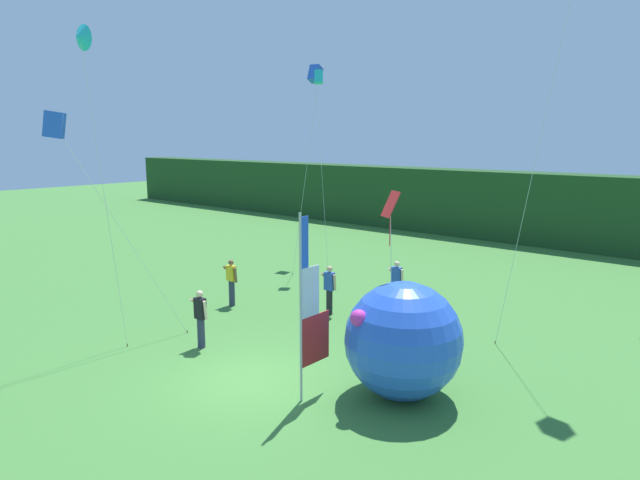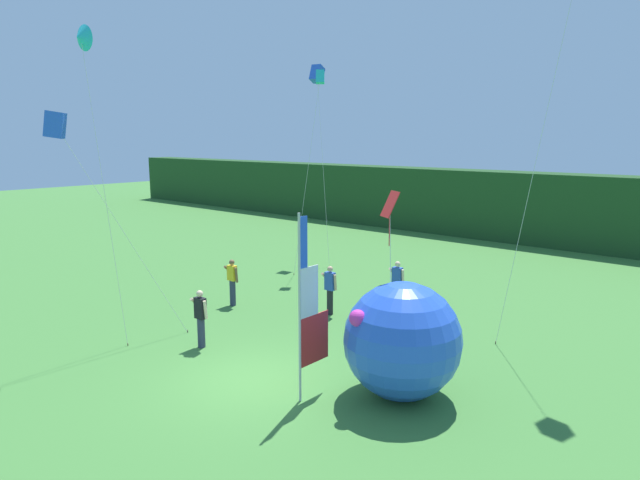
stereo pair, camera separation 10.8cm
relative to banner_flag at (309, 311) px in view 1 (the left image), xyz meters
The scene contains 13 objects.
ground_plane 2.78m from the banner_flag, behind, with size 120.00×120.00×0.00m, color #3D7533.
distant_treeline 23.31m from the banner_flag, 94.33° to the left, with size 80.00×2.40×4.10m, color #1E421E.
banner_flag is the anchor object (origin of this frame).
person_near_banner 8.01m from the banner_flag, 152.87° to the left, with size 0.55×0.48×1.73m.
person_mid_field 4.70m from the banner_flag, behind, with size 0.55×0.48×1.73m.
person_far_left 7.71m from the banner_flag, 107.48° to the left, with size 0.55×0.48×1.74m.
person_far_right 6.45m from the banner_flag, 125.46° to the left, with size 0.55×0.48×1.73m.
inflatable_balloon 2.33m from the banner_flag, 42.26° to the left, with size 2.79×2.79×2.79m.
kite_blue_box_0 8.61m from the banner_flag, 162.04° to the right, with size 1.60×3.46×6.82m.
kite_blue_box_1 17.72m from the banner_flag, 130.63° to the left, with size 2.67×2.20×9.66m.
kite_cyan_delta_2 10.18m from the banner_flag, behind, with size 1.71×0.37×9.25m.
kite_red_diamond_5 3.09m from the banner_flag, 70.51° to the left, with size 1.14×1.28×4.81m.
kite_cyan_box_6 14.81m from the banner_flag, 129.92° to the left, with size 0.58×2.10×9.06m.
Camera 1 is at (10.03, -9.01, 6.10)m, focal length 31.25 mm.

